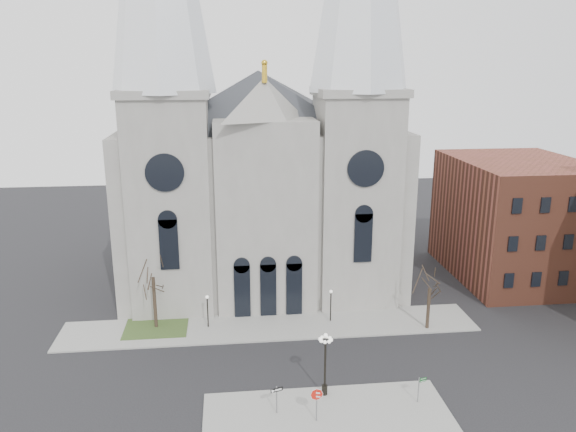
{
  "coord_description": "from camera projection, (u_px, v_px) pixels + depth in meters",
  "views": [
    {
      "loc": [
        -3.74,
        -38.58,
        24.82
      ],
      "look_at": [
        1.39,
        8.0,
        11.99
      ],
      "focal_mm": 35.0,
      "sensor_mm": 36.0,
      "label": 1
    }
  ],
  "objects": [
    {
      "name": "grass_patch",
      "position": [
        156.0,
        327.0,
        54.26
      ],
      "size": [
        6.0,
        5.0,
        0.18
      ],
      "primitive_type": "cube",
      "color": "#32481E",
      "rests_on": "ground"
    },
    {
      "name": "bg_building_brick",
      "position": [
        515.0,
        219.0,
        66.35
      ],
      "size": [
        14.0,
        18.0,
        14.0
      ],
      "primitive_type": "cube",
      "color": "brown",
      "rests_on": "ground"
    },
    {
      "name": "globe_lamp",
      "position": [
        325.0,
        356.0,
        42.37
      ],
      "size": [
        1.38,
        1.38,
        5.17
      ],
      "rotation": [
        0.0,
        0.0,
        -0.29
      ],
      "color": "black",
      "rests_on": "sidewalk_near"
    },
    {
      "name": "one_way_sign",
      "position": [
        277.0,
        395.0,
        40.54
      ],
      "size": [
        0.92,
        0.35,
        2.18
      ],
      "rotation": [
        0.0,
        0.0,
        0.33
      ],
      "color": "slate",
      "rests_on": "sidewalk_near"
    },
    {
      "name": "street_name_sign",
      "position": [
        420.0,
        387.0,
        41.94
      ],
      "size": [
        0.64,
        0.21,
        2.06
      ],
      "rotation": [
        0.0,
        0.0,
        0.26
      ],
      "color": "slate",
      "rests_on": "sidewalk_near"
    },
    {
      "name": "cathedral",
      "position": [
        260.0,
        123.0,
        60.97
      ],
      "size": [
        33.0,
        26.66,
        54.0
      ],
      "color": "gray",
      "rests_on": "ground"
    },
    {
      "name": "sidewalk_far",
      "position": [
        270.0,
        327.0,
        54.47
      ],
      "size": [
        40.0,
        6.0,
        0.14
      ],
      "primitive_type": "cube",
      "color": "gray",
      "rests_on": "ground"
    },
    {
      "name": "ped_lamp_right",
      "position": [
        331.0,
        300.0,
        54.98
      ],
      "size": [
        0.32,
        0.32,
        3.26
      ],
      "color": "black",
      "rests_on": "sidewalk_far"
    },
    {
      "name": "tree_right",
      "position": [
        430.0,
        286.0,
        52.97
      ],
      "size": [
        3.2,
        3.2,
        6.0
      ],
      "color": "black",
      "rests_on": "ground"
    },
    {
      "name": "sidewalk_near",
      "position": [
        331.0,
        427.0,
        39.44
      ],
      "size": [
        18.0,
        10.0,
        0.14
      ],
      "primitive_type": "cube",
      "color": "gray",
      "rests_on": "ground"
    },
    {
      "name": "stop_sign",
      "position": [
        317.0,
        398.0,
        39.55
      ],
      "size": [
        0.9,
        0.33,
        2.61
      ],
      "rotation": [
        0.0,
        0.0,
        -0.33
      ],
      "color": "slate",
      "rests_on": "sidewalk_near"
    },
    {
      "name": "ground",
      "position": [
        282.0,
        391.0,
        43.94
      ],
      "size": [
        160.0,
        160.0,
        0.0
      ],
      "primitive_type": "plane",
      "color": "black",
      "rests_on": "ground"
    },
    {
      "name": "tree_left",
      "position": [
        153.0,
        274.0,
        52.81
      ],
      "size": [
        3.2,
        3.2,
        7.5
      ],
      "color": "black",
      "rests_on": "ground"
    },
    {
      "name": "ped_lamp_left",
      "position": [
        207.0,
        306.0,
        53.72
      ],
      "size": [
        0.32,
        0.32,
        3.26
      ],
      "color": "black",
      "rests_on": "sidewalk_far"
    }
  ]
}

